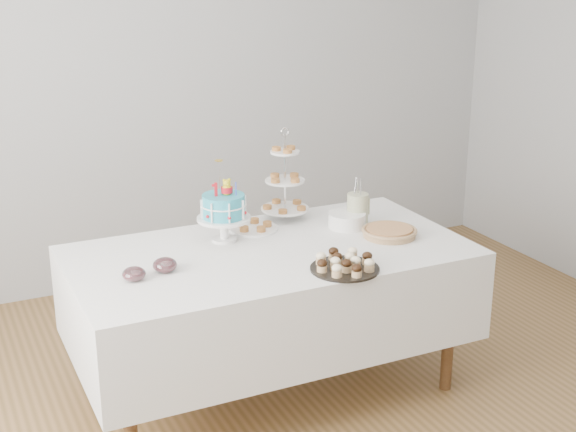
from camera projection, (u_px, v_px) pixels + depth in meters
name	position (u px, v px, depth m)	size (l,w,h in m)	color
floor	(296.00, 419.00, 3.86)	(5.00, 5.00, 0.00)	brown
walls	(297.00, 146.00, 3.44)	(5.04, 4.04, 2.70)	#A6A9AC
table	(270.00, 293.00, 3.95)	(1.92, 1.02, 0.77)	white
birthday_cake	(224.00, 220.00, 3.96)	(0.27, 0.27, 0.41)	white
cupcake_tray	(345.00, 263.00, 3.62)	(0.32, 0.32, 0.07)	black
pie	(389.00, 232.00, 4.05)	(0.28, 0.28, 0.04)	tan
tiered_stand	(285.00, 181.00, 4.26)	(0.26, 0.26, 0.50)	silver
plate_stack	(347.00, 220.00, 4.18)	(0.20, 0.20, 0.08)	white
pastry_plate	(254.00, 227.00, 4.15)	(0.25, 0.25, 0.04)	white
jam_bowl_a	(165.00, 265.00, 3.60)	(0.11, 0.11, 0.07)	silver
jam_bowl_b	(134.00, 274.00, 3.51)	(0.10, 0.10, 0.06)	silver
utensil_pitcher	(358.00, 208.00, 4.22)	(0.12, 0.11, 0.25)	beige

